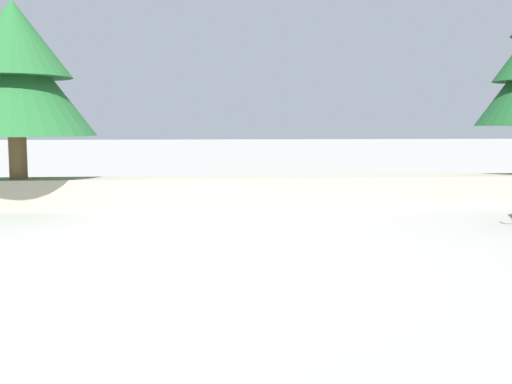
% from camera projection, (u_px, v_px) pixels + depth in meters
% --- Properties ---
extents(ground_plane, '(120.00, 120.00, 0.00)m').
position_uv_depth(ground_plane, '(171.00, 260.00, 7.05)').
color(ground_plane, '#A3A099').
extents(stone_wall, '(36.00, 0.80, 0.55)m').
position_uv_depth(stone_wall, '(180.00, 192.00, 11.77)').
color(stone_wall, '#A89E89').
rests_on(stone_wall, ground).
extents(pine_tree_far_left, '(2.89, 2.89, 3.27)m').
position_uv_depth(pine_tree_far_left, '(14.00, 71.00, 11.21)').
color(pine_tree_far_left, brown).
rests_on(pine_tree_far_left, stone_wall).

